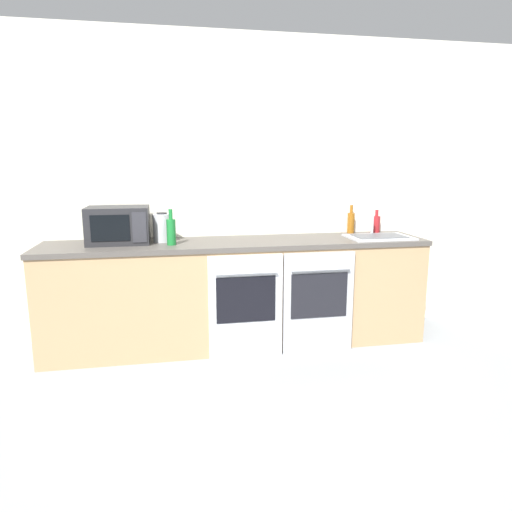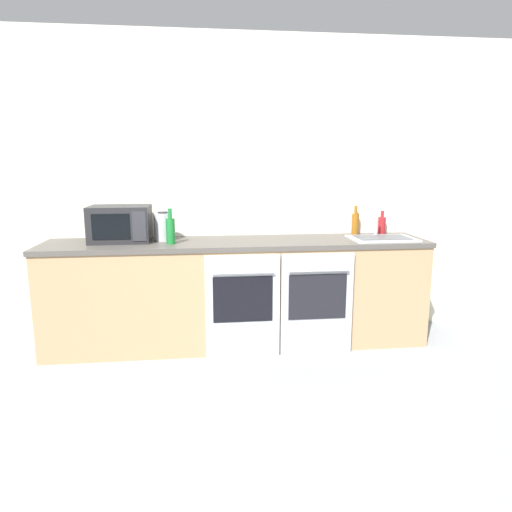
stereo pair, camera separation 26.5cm
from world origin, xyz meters
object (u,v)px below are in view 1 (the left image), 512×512
at_px(sink, 379,236).
at_px(microwave, 118,225).
at_px(oven_right, 318,302).
at_px(bottle_green, 171,231).
at_px(bottle_amber, 351,222).
at_px(bottle_red, 376,224).
at_px(oven_left, 246,306).
at_px(kettle, 162,228).

bearing_deg(sink, microwave, 176.39).
bearing_deg(oven_right, microwave, 166.30).
xyz_separation_m(microwave, bottle_green, (0.41, -0.16, -0.04)).
relative_size(bottle_amber, sink, 0.48).
relative_size(microwave, bottle_red, 2.29).
bearing_deg(bottle_green, bottle_amber, 11.57).
height_order(oven_left, bottle_green, bottle_green).
bearing_deg(sink, bottle_green, -179.37).
bearing_deg(kettle, bottle_red, 4.84).
bearing_deg(oven_right, bottle_green, 168.95).
bearing_deg(microwave, oven_right, -13.70).
bearing_deg(oven_left, oven_right, 0.00).
height_order(oven_right, bottle_red, bottle_red).
bearing_deg(oven_right, bottle_amber, 49.19).
relative_size(bottle_red, bottle_green, 0.74).
bearing_deg(microwave, bottle_amber, 4.96).
relative_size(oven_left, microwave, 1.73).
distance_m(kettle, sink, 1.84).
relative_size(bottle_red, sink, 0.39).
distance_m(oven_left, oven_right, 0.59).
distance_m(oven_right, microwave, 1.72).
bearing_deg(kettle, microwave, -178.25).
height_order(oven_right, bottle_green, bottle_green).
bearing_deg(microwave, bottle_red, 4.38).
xyz_separation_m(bottle_green, kettle, (-0.07, 0.17, 0.01)).
distance_m(bottle_red, kettle, 1.95).
bearing_deg(bottle_red, bottle_green, -169.99).
bearing_deg(bottle_red, microwave, -175.62).
height_order(oven_left, kettle, kettle).
relative_size(oven_left, kettle, 3.46).
relative_size(microwave, bottle_green, 1.70).
bearing_deg(sink, kettle, 175.40).
bearing_deg(bottle_green, oven_right, -11.05).
height_order(oven_left, sink, sink).
xyz_separation_m(microwave, bottle_red, (2.29, 0.18, -0.06)).
relative_size(bottle_green, sink, 0.52).
xyz_separation_m(oven_right, microwave, (-1.56, 0.38, 0.61)).
height_order(oven_left, microwave, microwave).
relative_size(bottle_red, kettle, 0.87).
distance_m(bottle_amber, kettle, 1.71).
distance_m(bottle_amber, sink, 0.35).
bearing_deg(kettle, bottle_amber, 5.61).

